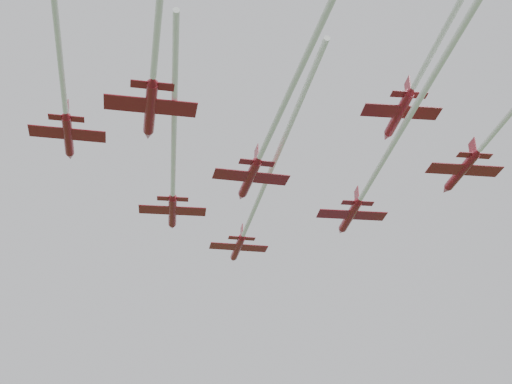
# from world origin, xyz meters

# --- Properties ---
(jet_lead) EXTENTS (19.78, 52.34, 2.49)m
(jet_lead) POSITION_xyz_m (-1.69, 0.77, 54.52)
(jet_lead) COLOR maroon
(jet_row2_left) EXTENTS (14.36, 43.44, 2.54)m
(jet_row2_left) POSITION_xyz_m (-9.49, -10.23, 54.14)
(jet_row2_left) COLOR maroon
(jet_row2_right) EXTENTS (16.64, 50.54, 2.63)m
(jet_row2_right) POSITION_xyz_m (13.59, -8.63, 53.90)
(jet_row2_right) COLOR maroon
(jet_row3_left) EXTENTS (16.97, 42.97, 2.40)m
(jet_row3_left) POSITION_xyz_m (-15.56, -28.65, 55.44)
(jet_row3_left) COLOR maroon
(jet_row3_mid) EXTENTS (18.64, 44.09, 2.47)m
(jet_row3_mid) POSITION_xyz_m (3.50, -22.60, 52.16)
(jet_row3_mid) COLOR maroon
(jet_row4_left) EXTENTS (16.94, 42.93, 2.63)m
(jet_row4_left) POSITION_xyz_m (-4.87, -34.37, 53.84)
(jet_row4_left) COLOR maroon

